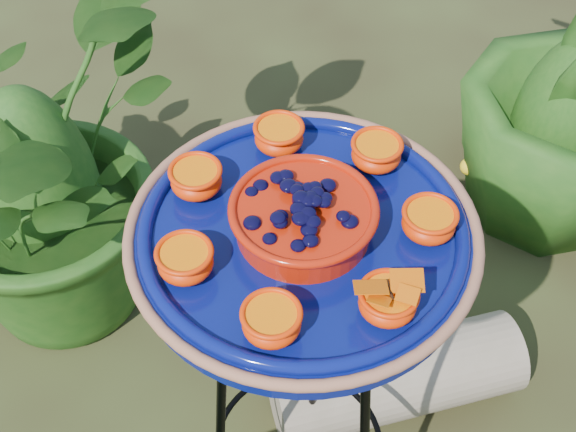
{
  "coord_description": "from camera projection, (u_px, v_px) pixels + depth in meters",
  "views": [
    {
      "loc": [
        -0.31,
        -0.72,
        1.78
      ],
      "look_at": [
        -0.15,
        -0.03,
        0.98
      ],
      "focal_mm": 50.0,
      "sensor_mm": 36.0,
      "label": 1
    }
  ],
  "objects": [
    {
      "name": "feeder_dish",
      "position": [
        303.0,
        232.0,
        1.08
      ],
      "size": [
        0.61,
        0.61,
        0.11
      ],
      "rotation": [
        0.0,
        0.0,
        -0.41
      ],
      "color": "#08115F",
      "rests_on": "tripod_stand"
    },
    {
      "name": "tripod_stand",
      "position": [
        300.0,
        382.0,
        1.38
      ],
      "size": [
        0.44,
        0.44,
        0.91
      ],
      "rotation": [
        0.0,
        0.0,
        -0.41
      ],
      "color": "black",
      "rests_on": "ground"
    },
    {
      "name": "shrub_back_left",
      "position": [
        32.0,
        160.0,
        1.87
      ],
      "size": [
        1.03,
        1.07,
        0.92
      ],
      "primitive_type": "imported",
      "rotation": [
        0.0,
        0.0,
        1.08
      ],
      "color": "#1C4B14",
      "rests_on": "ground"
    },
    {
      "name": "driftwood_log",
      "position": [
        396.0,
        378.0,
        1.9
      ],
      "size": [
        0.6,
        0.23,
        0.2
      ],
      "primitive_type": "cylinder",
      "rotation": [
        0.0,
        1.57,
        0.05
      ],
      "color": "gray",
      "rests_on": "ground"
    }
  ]
}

